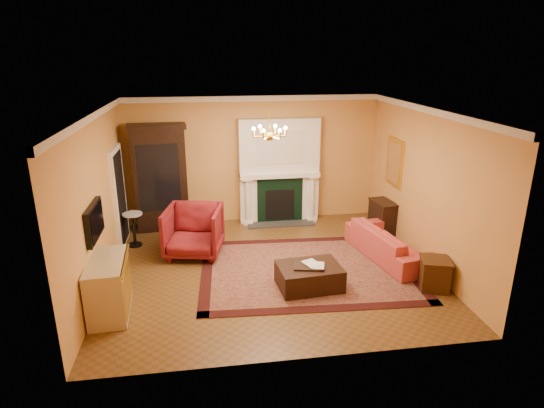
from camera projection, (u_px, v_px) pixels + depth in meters
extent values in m
cube|color=brown|center=(270.00, 269.00, 8.73)|extent=(6.00, 5.50, 0.02)
cube|color=silver|center=(270.00, 110.00, 7.77)|extent=(6.00, 5.50, 0.02)
cube|color=#DE9B4F|center=(253.00, 160.00, 10.84)|extent=(6.00, 0.02, 3.00)
cube|color=#DE9B4F|center=(302.00, 259.00, 5.66)|extent=(6.00, 0.02, 3.00)
cube|color=#DE9B4F|center=(97.00, 202.00, 7.82)|extent=(0.02, 5.50, 3.00)
cube|color=#DE9B4F|center=(425.00, 187.00, 8.68)|extent=(0.02, 5.50, 3.00)
cube|color=white|center=(279.00, 171.00, 10.84)|extent=(1.90, 0.32, 2.50)
cube|color=silver|center=(280.00, 147.00, 10.49)|extent=(1.10, 0.01, 0.80)
cube|color=#0D311D|center=(280.00, 201.00, 10.91)|extent=(1.10, 0.02, 1.10)
cube|color=black|center=(280.00, 205.00, 10.93)|extent=(0.70, 0.02, 0.75)
cube|color=#333333|center=(281.00, 223.00, 10.96)|extent=(1.60, 0.50, 0.04)
cube|color=white|center=(279.00, 174.00, 10.81)|extent=(1.90, 0.44, 0.10)
cylinder|color=white|center=(248.00, 201.00, 10.77)|extent=(0.14, 0.14, 1.18)
cylinder|color=white|center=(312.00, 198.00, 10.99)|extent=(0.14, 0.14, 1.18)
cube|color=white|center=(252.00, 98.00, 10.33)|extent=(6.00, 0.08, 0.12)
cube|color=white|center=(89.00, 117.00, 7.37)|extent=(0.08, 5.50, 0.12)
cube|color=white|center=(431.00, 111.00, 8.21)|extent=(0.08, 5.50, 0.12)
cube|color=white|center=(119.00, 197.00, 9.57)|extent=(0.08, 1.05, 2.10)
cube|color=black|center=(121.00, 198.00, 9.58)|extent=(0.02, 0.85, 1.95)
cube|color=black|center=(94.00, 222.00, 7.32)|extent=(0.08, 0.95, 0.58)
cube|color=black|center=(97.00, 222.00, 7.32)|extent=(0.01, 0.85, 0.48)
cube|color=gold|center=(395.00, 162.00, 9.93)|extent=(0.05, 0.76, 1.05)
cube|color=white|center=(393.00, 162.00, 9.93)|extent=(0.01, 0.62, 0.90)
cylinder|color=gold|center=(270.00, 122.00, 7.84)|extent=(0.03, 0.03, 0.40)
sphere|color=gold|center=(270.00, 136.00, 7.92)|extent=(0.16, 0.16, 0.16)
sphere|color=#FFE5B2|center=(285.00, 128.00, 7.91)|extent=(0.07, 0.07, 0.07)
sphere|color=#FFE5B2|center=(275.00, 126.00, 8.12)|extent=(0.07, 0.07, 0.07)
sphere|color=#FFE5B2|center=(260.00, 126.00, 8.08)|extent=(0.07, 0.07, 0.07)
sphere|color=#FFE5B2|center=(254.00, 129.00, 7.83)|extent=(0.07, 0.07, 0.07)
sphere|color=#FFE5B2|center=(263.00, 131.00, 7.62)|extent=(0.07, 0.07, 0.07)
sphere|color=#FFE5B2|center=(280.00, 130.00, 7.66)|extent=(0.07, 0.07, 0.07)
cube|color=#3E0D11|center=(307.00, 270.00, 8.66)|extent=(4.16, 3.22, 0.02)
cube|color=black|center=(160.00, 180.00, 10.38)|extent=(1.22, 0.66, 2.34)
imported|color=maroon|center=(193.00, 229.00, 9.16)|extent=(1.26, 1.21, 1.11)
cylinder|color=black|center=(135.00, 245.00, 9.74)|extent=(0.29, 0.29, 0.04)
cylinder|color=black|center=(134.00, 230.00, 9.63)|extent=(0.06, 0.06, 0.66)
cylinder|color=silver|center=(132.00, 214.00, 9.52)|extent=(0.41, 0.41, 0.03)
cube|color=#C1AE8D|center=(109.00, 286.00, 7.15)|extent=(0.64, 1.23, 0.89)
imported|color=#BF413C|center=(389.00, 238.00, 9.05)|extent=(1.02, 2.23, 0.84)
cube|color=#3D2310|center=(434.00, 275.00, 7.89)|extent=(0.58, 0.58, 0.54)
cube|color=black|center=(382.00, 218.00, 10.28)|extent=(0.47, 0.71, 0.74)
cube|color=black|center=(309.00, 276.00, 7.96)|extent=(1.14, 0.87, 0.40)
cube|color=black|center=(307.00, 266.00, 7.85)|extent=(0.53, 0.45, 0.03)
imported|color=gray|center=(306.00, 258.00, 7.76)|extent=(0.23, 0.12, 0.32)
imported|color=gray|center=(312.00, 258.00, 7.77)|extent=(0.21, 0.08, 0.29)
cylinder|color=gray|center=(253.00, 171.00, 10.69)|extent=(0.12, 0.12, 0.09)
cone|color=#0E3615|center=(253.00, 162.00, 10.62)|extent=(0.17, 0.17, 0.36)
cylinder|color=gray|center=(306.00, 169.00, 10.87)|extent=(0.12, 0.12, 0.10)
cone|color=#0E3615|center=(306.00, 160.00, 10.79)|extent=(0.18, 0.18, 0.37)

